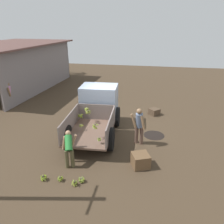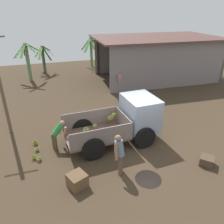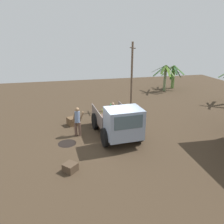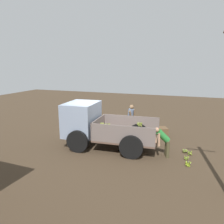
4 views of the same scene
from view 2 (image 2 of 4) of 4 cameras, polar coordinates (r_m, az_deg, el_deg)
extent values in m
plane|color=#423323|center=(10.40, 5.95, -8.11)|extent=(36.00, 36.00, 0.00)
cylinder|color=black|center=(8.59, 9.44, -16.87)|extent=(0.99, 0.99, 0.01)
cube|color=brown|center=(9.97, -4.17, -5.98)|extent=(2.86, 2.02, 0.08)
cube|color=slate|center=(10.52, -5.73, -1.56)|extent=(2.75, 0.22, 0.78)
cube|color=slate|center=(9.01, -2.51, -6.49)|extent=(2.75, 0.22, 0.78)
cube|color=slate|center=(10.17, 3.03, -2.47)|extent=(0.16, 1.85, 0.78)
cube|color=#8E9DB5|center=(10.37, 7.30, -0.16)|extent=(1.49, 1.90, 1.55)
cube|color=#4C606B|center=(10.57, 10.76, 1.96)|extent=(0.12, 1.45, 0.68)
cylinder|color=black|center=(11.39, 3.90, -1.87)|extent=(1.00, 0.28, 0.99)
cylinder|color=black|center=(9.93, 8.59, -6.65)|extent=(1.00, 0.28, 0.99)
cylinder|color=black|center=(10.70, -7.83, -4.02)|extent=(1.00, 0.28, 0.99)
cylinder|color=black|center=(9.13, -4.81, -9.65)|extent=(1.00, 0.28, 0.99)
sphere|color=#4C4531|center=(10.11, -0.30, -1.11)|extent=(0.07, 0.07, 0.07)
cylinder|color=olive|center=(10.07, -0.44, -1.60)|extent=(0.17, 0.14, 0.14)
cylinder|color=olive|center=(10.07, -0.09, -1.56)|extent=(0.20, 0.07, 0.12)
cylinder|color=olive|center=(10.12, 0.17, -1.37)|extent=(0.12, 0.19, 0.11)
cylinder|color=olive|center=(10.18, -0.06, -1.37)|extent=(0.11, 0.16, 0.17)
cylinder|color=olive|center=(10.20, -0.36, -1.23)|extent=(0.19, 0.06, 0.14)
cylinder|color=olive|center=(10.16, -0.70, -1.27)|extent=(0.16, 0.16, 0.12)
cylinder|color=olive|center=(10.12, -0.58, -1.59)|extent=(0.06, 0.15, 0.18)
sphere|color=brown|center=(9.16, -8.86, -7.38)|extent=(0.07, 0.07, 0.07)
cylinder|color=olive|center=(9.19, -8.60, -7.67)|extent=(0.07, 0.12, 0.13)
cylinder|color=olive|center=(9.21, -8.66, -7.53)|extent=(0.11, 0.12, 0.12)
cylinder|color=#9FAF4D|center=(9.22, -8.96, -7.56)|extent=(0.12, 0.08, 0.13)
cylinder|color=olive|center=(9.19, -9.15, -7.61)|extent=(0.07, 0.14, 0.11)
cylinder|color=#88A53D|center=(9.15, -8.96, -7.79)|extent=(0.12, 0.10, 0.12)
cylinder|color=olive|center=(9.15, -8.70, -7.76)|extent=(0.13, 0.08, 0.12)
sphere|color=brown|center=(10.19, -4.48, -3.26)|extent=(0.07, 0.07, 0.07)
cylinder|color=olive|center=(10.18, -4.27, -3.59)|extent=(0.12, 0.10, 0.12)
cylinder|color=olive|center=(10.23, -4.29, -3.47)|extent=(0.08, 0.12, 0.13)
cylinder|color=olive|center=(10.25, -4.61, -3.29)|extent=(0.14, 0.06, 0.08)
cylinder|color=olive|center=(10.21, -4.70, -3.55)|extent=(0.05, 0.12, 0.12)
cylinder|color=#9AA739|center=(10.15, -4.51, -3.59)|extent=(0.14, 0.08, 0.09)
sphere|color=brown|center=(10.24, 0.50, -0.37)|extent=(0.06, 0.06, 0.06)
cylinder|color=olive|center=(10.27, 0.18, -0.54)|extent=(0.11, 0.14, 0.10)
cylinder|color=olive|center=(10.24, 0.33, -0.75)|extent=(0.08, 0.13, 0.14)
cylinder|color=olive|center=(10.23, 0.48, -0.78)|extent=(0.12, 0.08, 0.14)
cylinder|color=olive|center=(10.23, 0.63, -0.76)|extent=(0.13, 0.06, 0.13)
cylinder|color=olive|center=(10.25, 0.82, -0.60)|extent=(0.11, 0.15, 0.10)
cylinder|color=olive|center=(10.29, 0.74, -0.51)|extent=(0.09, 0.15, 0.11)
cylinder|color=olive|center=(10.31, 0.57, -0.44)|extent=(0.15, 0.11, 0.10)
cylinder|color=olive|center=(10.30, 0.34, -0.54)|extent=(0.14, 0.07, 0.13)
sphere|color=brown|center=(9.23, -6.90, -4.19)|extent=(0.08, 0.08, 0.08)
cylinder|color=#8D9F41|center=(9.24, -6.33, -4.45)|extent=(0.10, 0.21, 0.11)
cylinder|color=#92A834|center=(9.32, -6.59, -4.36)|extent=(0.15, 0.17, 0.16)
cylinder|color=#97A446|center=(9.32, -7.12, -4.40)|extent=(0.19, 0.10, 0.17)
cylinder|color=#88A622|center=(9.28, -7.22, -4.68)|extent=(0.07, 0.16, 0.20)
cylinder|color=olive|center=(9.24, -7.12, -4.81)|extent=(0.13, 0.15, 0.19)
cylinder|color=olive|center=(9.19, -6.64, -4.70)|extent=(0.21, 0.08, 0.12)
sphere|color=brown|center=(10.55, -0.77, -1.27)|extent=(0.09, 0.09, 0.09)
cylinder|color=olive|center=(10.62, -0.52, -1.37)|extent=(0.15, 0.18, 0.12)
cylinder|color=olive|center=(10.64, -0.84, -1.35)|extent=(0.19, 0.06, 0.13)
cylinder|color=olive|center=(10.59, -1.14, -1.48)|extent=(0.14, 0.18, 0.13)
cylinder|color=olive|center=(10.55, -1.06, -1.68)|extent=(0.08, 0.17, 0.16)
cylinder|color=olive|center=(10.54, -0.83, -1.78)|extent=(0.15, 0.12, 0.18)
cylinder|color=olive|center=(10.55, -0.61, -1.76)|extent=(0.15, 0.09, 0.18)
cylinder|color=#8FA028|center=(10.58, -0.40, -1.56)|extent=(0.09, 0.18, 0.14)
cube|color=gray|center=(22.21, 22.53, 13.38)|extent=(0.33, 5.44, 3.41)
cube|color=gray|center=(22.11, 8.11, 14.98)|extent=(9.55, 0.50, 3.41)
cube|color=gray|center=(17.44, 15.05, 11.47)|extent=(9.55, 0.50, 3.41)
cube|color=brown|center=(19.44, 11.66, 18.53)|extent=(10.61, 6.68, 0.12)
cylinder|color=#3F3833|center=(20.56, -3.87, 14.35)|extent=(0.16, 0.16, 3.41)
cylinder|color=#3F3833|center=(15.87, -0.09, 10.96)|extent=(0.16, 0.16, 3.41)
cylinder|color=brown|center=(11.42, -27.19, 6.48)|extent=(0.16, 0.16, 5.08)
cylinder|color=#5F8953|center=(19.98, -21.04, 11.91)|extent=(0.29, 0.29, 3.07)
cube|color=#2D552B|center=(19.83, -20.31, 15.16)|extent=(0.88, 0.33, 1.02)
cube|color=#185716|center=(20.18, -20.20, 15.68)|extent=(1.09, 1.05, 0.78)
cube|color=#2E5D20|center=(20.35, -21.70, 14.94)|extent=(0.43, 1.17, 1.18)
cube|color=#486532|center=(20.06, -23.01, 14.51)|extent=(1.18, 0.72, 1.23)
cube|color=#4C8C4A|center=(19.64, -22.86, 14.54)|extent=(1.01, 0.64, 1.09)
cube|color=#456533|center=(19.14, -22.25, 14.63)|extent=(0.60, 1.38, 0.94)
cube|color=#396929|center=(19.26, -20.66, 15.50)|extent=(0.84, 1.08, 0.58)
cylinder|color=#6F8054|center=(21.99, 27.21, 12.13)|extent=(0.34, 0.34, 3.21)
cube|color=#38842D|center=(22.34, 27.28, 15.34)|extent=(0.66, 1.18, 1.02)
cube|color=#50783B|center=(21.74, 25.94, 15.31)|extent=(1.30, 1.12, 1.08)
cylinder|color=#578C40|center=(23.45, -5.40, 15.17)|extent=(0.26, 0.26, 2.96)
cube|color=#3E6D35|center=(23.38, -4.13, 17.61)|extent=(1.12, 0.34, 1.12)
cube|color=#455B2C|center=(23.72, -4.65, 17.71)|extent=(1.04, 0.91, 1.12)
cube|color=#367C35|center=(23.75, -5.58, 18.05)|extent=(0.41, 1.01, 0.82)
cube|color=#2E5515|center=(23.67, -6.76, 17.32)|extent=(0.99, 1.08, 1.36)
cube|color=#235A1A|center=(23.22, -6.48, 17.60)|extent=(0.79, 0.25, 1.01)
cube|color=#417E41|center=(22.70, -6.35, 17.06)|extent=(1.13, 1.25, 1.29)
cube|color=olive|center=(22.79, -5.16, 17.44)|extent=(0.22, 1.05, 1.06)
cube|color=#3E823C|center=(23.03, -4.19, 17.76)|extent=(1.02, 0.90, 0.90)
cylinder|color=#435B37|center=(22.12, -17.43, 12.85)|extent=(0.27, 0.27, 2.48)
cube|color=#2B521E|center=(22.02, -16.40, 15.06)|extent=(1.02, 0.34, 1.00)
cube|color=#374D29|center=(22.36, -16.88, 15.64)|extent=(0.89, 1.00, 0.62)
cube|color=#1E5C18|center=(22.52, -18.19, 14.47)|extent=(0.60, 1.14, 1.44)
cube|color=#4E733B|center=(22.09, -18.62, 14.74)|extent=(0.77, 0.46, 1.04)
cube|color=#537437|center=(21.80, -18.69, 14.77)|extent=(0.83, 0.54, 0.91)
cube|color=#527D32|center=(21.34, -18.18, 14.58)|extent=(0.58, 1.35, 0.95)
cube|color=#265420|center=(21.71, -16.72, 14.48)|extent=(0.81, 0.74, 1.28)
cylinder|color=brown|center=(8.41, 2.23, -13.89)|extent=(0.20, 0.20, 0.82)
cylinder|color=brown|center=(8.59, 2.20, -12.90)|extent=(0.20, 0.20, 0.82)
cylinder|color=slate|center=(8.06, 1.99, -9.40)|extent=(0.46, 0.41, 0.67)
sphere|color=#8C6746|center=(7.82, 1.61, -6.82)|extent=(0.23, 0.23, 0.23)
cylinder|color=#8C6746|center=(7.91, 1.19, -10.40)|extent=(0.18, 0.27, 0.61)
cylinder|color=#8C6746|center=(8.24, 0.95, -8.66)|extent=(0.20, 0.33, 0.60)
cylinder|color=#4A442A|center=(10.18, -15.03, -7.37)|extent=(0.18, 0.18, 0.71)
cylinder|color=#4A442A|center=(10.02, -14.53, -7.88)|extent=(0.18, 0.18, 0.71)
cylinder|color=#297E34|center=(9.88, -14.11, -4.56)|extent=(0.64, 0.46, 0.58)
sphere|color=tan|center=(9.85, -12.87, -2.74)|extent=(0.20, 0.20, 0.20)
cylinder|color=tan|center=(10.14, -13.45, -4.27)|extent=(0.15, 0.19, 0.54)
cylinder|color=tan|center=(9.87, -12.22, -4.90)|extent=(0.19, 0.30, 0.52)
cylinder|color=#45422A|center=(16.36, 2.04, 6.61)|extent=(0.20, 0.20, 0.80)
cylinder|color=#45422A|center=(16.23, 1.40, 6.46)|extent=(0.20, 0.20, 0.80)
cylinder|color=#D485BD|center=(16.05, 1.82, 8.91)|extent=(0.39, 0.42, 0.65)
sphere|color=#8C6746|center=(15.90, 1.92, 10.34)|extent=(0.23, 0.23, 0.23)
cylinder|color=#8C6746|center=(16.10, 2.61, 8.86)|extent=(0.28, 0.18, 0.60)
cylinder|color=#8C6746|center=(15.85, 1.49, 8.62)|extent=(0.30, 0.19, 0.59)
sphere|color=brown|center=(10.29, -19.06, -9.06)|extent=(0.07, 0.07, 0.07)
cylinder|color=olive|center=(10.35, -18.87, -9.23)|extent=(0.12, 0.10, 0.14)
cylinder|color=olive|center=(10.36, -19.04, -9.09)|extent=(0.15, 0.04, 0.11)
cylinder|color=#93A939|center=(10.35, -19.18, -9.30)|extent=(0.11, 0.11, 0.15)
cylinder|color=#88A432|center=(10.32, -19.37, -9.29)|extent=(0.04, 0.15, 0.10)
cylinder|color=olive|center=(10.27, -19.23, -9.41)|extent=(0.15, 0.12, 0.09)
cylinder|color=olive|center=(10.26, -19.07, -9.43)|extent=(0.16, 0.05, 0.09)
cylinder|color=olive|center=(10.29, -18.78, -9.38)|extent=(0.11, 0.13, 0.13)
cylinder|color=#8CA833|center=(10.32, -18.71, -9.22)|extent=(0.06, 0.15, 0.12)
sphere|color=brown|center=(9.68, -18.60, -11.36)|extent=(0.07, 0.07, 0.07)
cylinder|color=olive|center=(9.70, -18.20, -11.58)|extent=(0.05, 0.16, 0.13)
cylinder|color=olive|center=(9.74, -18.27, -11.34)|extent=(0.15, 0.15, 0.10)
cylinder|color=olive|center=(9.76, -18.68, -11.31)|extent=(0.17, 0.09, 0.10)
cylinder|color=olive|center=(9.74, -18.87, -11.55)|extent=(0.11, 0.16, 0.13)
cylinder|color=#8BA139|center=(9.70, -18.89, -11.72)|extent=(0.10, 0.16, 0.13)
cylinder|color=#94AB37|center=(9.68, -18.57, -11.84)|extent=(0.14, 0.06, 0.16)
cylinder|color=olive|center=(9.66, -18.31, -11.71)|extent=(0.16, 0.14, 0.11)
sphere|color=#4B4431|center=(10.76, -19.52, -7.29)|extent=(0.08, 0.08, 0.08)
cylinder|color=#8BA83A|center=(10.79, -19.78, -7.70)|extent=(0.09, 0.17, 0.16)
cylinder|color=olive|center=(10.74, -19.61, -7.76)|extent=(0.18, 0.10, 0.13)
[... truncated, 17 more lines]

